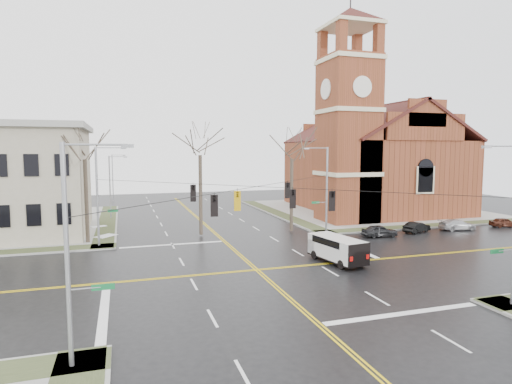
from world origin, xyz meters
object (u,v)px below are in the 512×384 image
object	(u,v)px
cargo_van	(335,247)
parked_car_b	(417,227)
signal_pole_ne	(325,187)
streetlight_north_b	(114,176)
parked_car_c	(457,225)
church	(368,153)
tree_nw_near	(200,150)
signal_pole_sw	(72,249)
streetlight_north_a	(111,184)
parked_car_d	(504,222)
parked_car_a	(380,231)
tree_nw_far	(85,154)
tree_ne	(292,154)
signal_pole_nw	(99,193)

from	to	relation	value
cargo_van	parked_car_b	xyz separation A→B (m)	(14.19, 8.28, -0.61)
signal_pole_ne	streetlight_north_b	world-z (taller)	signal_pole_ne
streetlight_north_b	parked_car_c	bearing A→B (deg)	-47.18
church	tree_nw_near	size ratio (longest dim) A/B	2.24
streetlight_north_b	parked_car_b	xyz separation A→B (m)	(31.46, -39.42, -3.89)
streetlight_north_b	parked_car_b	bearing A→B (deg)	-51.41
signal_pole_sw	parked_car_b	bearing A→B (deg)	32.01
cargo_van	streetlight_north_a	bearing A→B (deg)	112.21
signal_pole_sw	parked_car_c	bearing A→B (deg)	28.04
tree_nw_near	parked_car_d	bearing A→B (deg)	-9.02
cargo_van	parked_car_a	bearing A→B (deg)	29.83
signal_pole_sw	cargo_van	size ratio (longest dim) A/B	1.62
tree_nw_far	signal_pole_sw	bearing A→B (deg)	-87.12
church	signal_pole_ne	distance (m)	19.22
church	tree_nw_near	bearing A→B (deg)	-157.32
church	signal_pole_sw	world-z (taller)	church
streetlight_north_a	parked_car_a	bearing A→B (deg)	-37.64
parked_car_a	parked_car_b	bearing A→B (deg)	-76.66
streetlight_north_b	tree_ne	bearing A→B (deg)	-61.97
church	tree_nw_far	size ratio (longest dim) A/B	2.34
church	cargo_van	world-z (taller)	church
church	parked_car_d	bearing A→B (deg)	-64.57
tree_nw_far	tree_ne	bearing A→B (deg)	-1.15
signal_pole_sw	tree_nw_near	distance (m)	27.30
parked_car_d	tree_nw_near	distance (m)	35.70
cargo_van	parked_car_b	bearing A→B (deg)	20.55
tree_nw_near	tree_ne	size ratio (longest dim) A/B	1.05
signal_pole_nw	parked_car_a	bearing A→B (deg)	-7.95
signal_pole_sw	streetlight_north_b	xyz separation A→B (m)	(0.67, 59.50, -0.48)
signal_pole_nw	parked_car_b	size ratio (longest dim) A/B	2.56
signal_pole_nw	church	bearing A→B (deg)	20.21
church	signal_pole_nw	xyz separation A→B (m)	(-36.09, -13.28, -3.48)
signal_pole_ne	parked_car_c	world-z (taller)	signal_pole_ne
church	streetlight_north_a	size ratio (longest dim) A/B	3.44
church	tree_ne	distance (m)	20.52
signal_pole_nw	parked_car_d	size ratio (longest dim) A/B	2.80
signal_pole_sw	streetlight_north_b	size ratio (longest dim) A/B	1.12
tree_nw_far	streetlight_north_a	bearing A→B (deg)	82.56
parked_car_c	streetlight_north_a	bearing A→B (deg)	68.66
signal_pole_nw	parked_car_a	xyz separation A→B (m)	(26.94, -3.76, -4.33)
streetlight_north_a	parked_car_a	xyz separation A→B (m)	(26.28, -20.26, -3.85)
streetlight_north_b	signal_pole_sw	bearing A→B (deg)	-90.64
parked_car_b	parked_car_d	world-z (taller)	parked_car_b
signal_pole_ne	tree_nw_near	size ratio (longest dim) A/B	0.73
parked_car_d	streetlight_north_a	bearing A→B (deg)	79.80
signal_pole_sw	parked_car_c	distance (m)	42.56
parked_car_d	tree_nw_far	distance (m)	46.14
signal_pole_ne	streetlight_north_a	distance (m)	27.48
streetlight_north_b	cargo_van	bearing A→B (deg)	-70.10
signal_pole_nw	streetlight_north_b	world-z (taller)	signal_pole_nw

